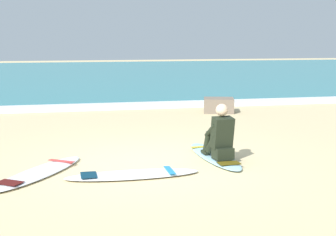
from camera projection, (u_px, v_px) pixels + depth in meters
ground_plane at (152, 164)px, 8.21m from camera, size 80.00×80.00×0.00m
sea at (88, 74)px, 27.99m from camera, size 80.00×28.00×0.10m
breaking_foam at (112, 106)px, 14.78m from camera, size 80.00×0.90×0.11m
surfboard_main at (214, 156)px, 8.64m from camera, size 0.64×2.16×0.08m
surfer_seated at (220, 137)px, 8.30m from camera, size 0.42×0.74×0.95m
surfboard_spare_near at (132, 175)px, 7.45m from camera, size 2.10×0.53×0.08m
surfboard_spare_far at (39, 172)px, 7.56m from camera, size 1.65×2.12×0.08m
shoreline_rock at (219, 105)px, 13.92m from camera, size 1.02×0.93×0.41m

